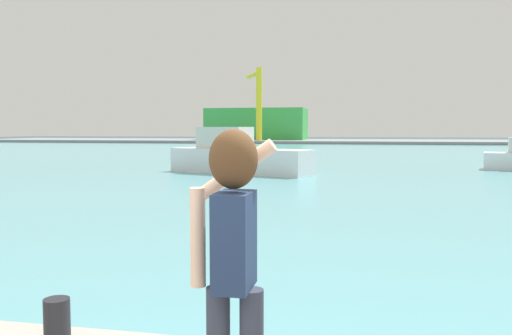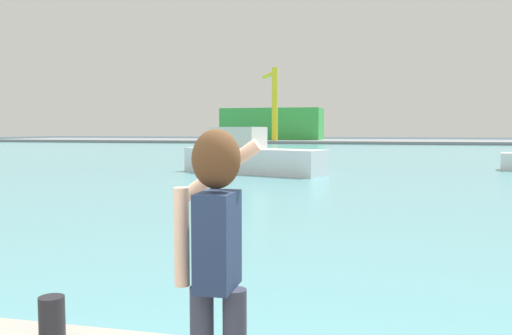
# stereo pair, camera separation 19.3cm
# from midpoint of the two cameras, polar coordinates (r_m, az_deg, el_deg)

# --- Properties ---
(ground_plane) EXTENTS (220.00, 220.00, 0.00)m
(ground_plane) POSITION_cam_midpoint_polar(r_m,az_deg,el_deg) (52.19, 12.27, 1.39)
(ground_plane) COLOR #334751
(harbor_water) EXTENTS (140.00, 100.00, 0.02)m
(harbor_water) POSITION_cam_midpoint_polar(r_m,az_deg,el_deg) (54.19, 12.32, 1.50)
(harbor_water) COLOR #599EA8
(harbor_water) RESTS_ON ground_plane
(far_shore_dock) EXTENTS (140.00, 20.00, 0.50)m
(far_shore_dock) POSITION_cam_midpoint_polar(r_m,az_deg,el_deg) (94.15, 12.92, 2.72)
(far_shore_dock) COLOR gray
(far_shore_dock) RESTS_ON ground_plane
(person_photographer) EXTENTS (0.52, 0.55, 1.74)m
(person_photographer) POSITION_cam_midpoint_polar(r_m,az_deg,el_deg) (3.10, -2.50, -8.42)
(person_photographer) COLOR #2D3342
(person_photographer) RESTS_ON quay_promenade
(harbor_bollard) EXTENTS (0.21, 0.21, 0.39)m
(harbor_bollard) POSITION_cam_midpoint_polar(r_m,az_deg,el_deg) (4.72, -19.90, -15.17)
(harbor_bollard) COLOR black
(harbor_bollard) RESTS_ON quay_promenade
(boat_moored) EXTENTS (8.36, 4.77, 2.51)m
(boat_moored) POSITION_cam_midpoint_polar(r_m,az_deg,el_deg) (28.93, -0.40, 1.18)
(boat_moored) COLOR white
(boat_moored) RESTS_ON harbor_water
(warehouse_left) EXTENTS (17.91, 8.25, 5.67)m
(warehouse_left) POSITION_cam_midpoint_polar(r_m,az_deg,el_deg) (97.91, 1.84, 4.68)
(warehouse_left) COLOR green
(warehouse_left) RESTS_ON far_shore_dock
(port_crane) EXTENTS (4.42, 8.27, 12.11)m
(port_crane) POSITION_cam_midpoint_polar(r_m,az_deg,el_deg) (90.41, 1.93, 7.61)
(port_crane) COLOR yellow
(port_crane) RESTS_ON far_shore_dock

